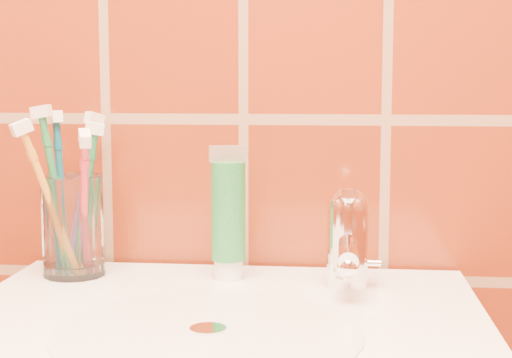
# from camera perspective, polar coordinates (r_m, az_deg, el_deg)

# --- Properties ---
(glass_tumbler) EXTENTS (0.10, 0.10, 0.13)m
(glass_tumbler) POSITION_cam_1_polar(r_m,az_deg,el_deg) (1.00, -13.13, -3.34)
(glass_tumbler) COLOR white
(glass_tumbler) RESTS_ON pedestal_sink
(toothpaste_tube) EXTENTS (0.05, 0.04, 0.16)m
(toothpaste_tube) POSITION_cam_1_polar(r_m,az_deg,el_deg) (0.95, -2.02, -2.78)
(toothpaste_tube) COLOR white
(toothpaste_tube) RESTS_ON pedestal_sink
(faucet) EXTENTS (0.05, 0.11, 0.12)m
(faucet) POSITION_cam_1_polar(r_m,az_deg,el_deg) (0.92, 6.69, -4.06)
(faucet) COLOR white
(faucet) RESTS_ON pedestal_sink
(toothbrush_0) EXTENTS (0.10, 0.12, 0.22)m
(toothbrush_0) POSITION_cam_1_polar(r_m,az_deg,el_deg) (1.02, -12.54, -1.04)
(toothbrush_0) COLOR #83428F
(toothbrush_0) RESTS_ON glass_tumbler
(toothbrush_1) EXTENTS (0.07, 0.06, 0.22)m
(toothbrush_1) POSITION_cam_1_polar(r_m,az_deg,el_deg) (0.99, -14.31, -0.98)
(toothbrush_1) COLOR #1E713D
(toothbrush_1) RESTS_ON glass_tumbler
(toothbrush_2) EXTENTS (0.08, 0.09, 0.22)m
(toothbrush_2) POSITION_cam_1_polar(r_m,az_deg,el_deg) (1.01, -13.98, -1.08)
(toothbrush_2) COLOR #0D536E
(toothbrush_2) RESTS_ON glass_tumbler
(toothbrush_3) EXTENTS (0.11, 0.16, 0.21)m
(toothbrush_3) POSITION_cam_1_polar(r_m,az_deg,el_deg) (0.96, -12.40, -2.02)
(toothbrush_3) COLOR #BB2837
(toothbrush_3) RESTS_ON glass_tumbler
(toothbrush_4) EXTENTS (0.07, 0.06, 0.20)m
(toothbrush_4) POSITION_cam_1_polar(r_m,az_deg,el_deg) (1.00, -12.28, -1.45)
(toothbrush_4) COLOR #1C6C3D
(toothbrush_4) RESTS_ON glass_tumbler
(toothbrush_5) EXTENTS (0.15, 0.14, 0.21)m
(toothbrush_5) POSITION_cam_1_polar(r_m,az_deg,el_deg) (0.97, -14.70, -1.64)
(toothbrush_5) COLOR #C68523
(toothbrush_5) RESTS_ON glass_tumbler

